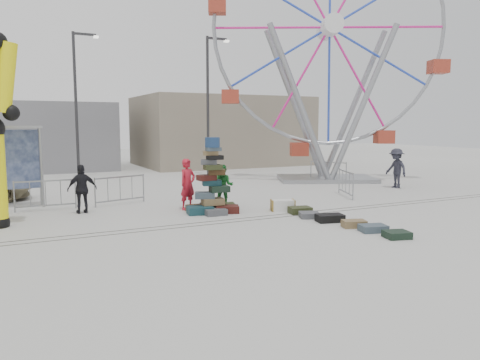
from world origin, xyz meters
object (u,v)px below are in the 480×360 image
barricade_dummy_c (120,190)px  pedestrian_red (188,184)px  pedestrian_grey (396,168)px  barricade_wheel_back (328,172)px  lamp_post_left (77,97)px  ferris_wheel (329,48)px  pedestrian_black (82,189)px  pedestrian_green (223,186)px  steamer_trunk (283,205)px  lamp_post_right (209,99)px  barricade_wheel_front (346,183)px  suitcase_tower (212,192)px  barricade_dummy_b (46,195)px

barricade_dummy_c → pedestrian_red: size_ratio=1.10×
pedestrian_red → pedestrian_grey: bearing=-16.9°
barricade_wheel_back → pedestrian_red: size_ratio=1.10×
lamp_post_left → ferris_wheel: 13.86m
barricade_wheel_back → pedestrian_black: 13.18m
lamp_post_left → pedestrian_green: (3.46, -11.71, -3.71)m
steamer_trunk → pedestrian_green: size_ratio=0.53×
lamp_post_right → barricade_wheel_front: lamp_post_right is taller
suitcase_tower → pedestrian_green: (0.83, 0.90, 0.05)m
ferris_wheel → pedestrian_black: 15.02m
ferris_wheel → barricade_dummy_c: ferris_wheel is taller
suitcase_tower → ferris_wheel: bearing=44.1°
barricade_wheel_front → barricade_dummy_b: bearing=102.1°
pedestrian_green → ferris_wheel: bearing=66.1°
barricade_wheel_back → pedestrian_red: pedestrian_red is taller
barricade_wheel_front → barricade_wheel_back: same height
barricade_dummy_c → steamer_trunk: bearing=-53.6°
barricade_wheel_front → pedestrian_red: pedestrian_red is taller
lamp_post_left → pedestrian_green: lamp_post_left is taller
barricade_dummy_c → pedestrian_black: 1.96m
steamer_trunk → pedestrian_grey: 8.41m
lamp_post_right → pedestrian_grey: bearing=-56.0°
pedestrian_grey → ferris_wheel: bearing=-162.4°
lamp_post_left → lamp_post_right: bearing=-15.9°
steamer_trunk → barricade_wheel_front: bearing=41.3°
pedestrian_red → pedestrian_grey: (10.86, 0.94, 0.03)m
barricade_dummy_b → pedestrian_black: 1.59m
barricade_wheel_front → pedestrian_grey: pedestrian_grey is taller
ferris_wheel → barricade_wheel_back: (-0.36, -0.63, -6.45)m
suitcase_tower → ferris_wheel: ferris_wheel is taller
lamp_post_left → barricade_dummy_c: 10.37m
lamp_post_right → barricade_dummy_c: size_ratio=4.00×
ferris_wheel → pedestrian_green: 11.42m
suitcase_tower → pedestrian_black: 4.42m
barricade_wheel_back → pedestrian_grey: 3.60m
lamp_post_left → barricade_wheel_back: size_ratio=4.00×
barricade_dummy_c → pedestrian_grey: (12.79, -1.18, 0.39)m
pedestrian_black → lamp_post_left: bearing=-100.4°
pedestrian_red → barricade_wheel_back: bearing=2.2°
ferris_wheel → pedestrian_grey: (1.18, -3.86, -6.05)m
lamp_post_left → barricade_wheel_back: lamp_post_left is taller
barricade_dummy_c → pedestrian_green: bearing=-47.8°
ferris_wheel → pedestrian_black: ferris_wheel is taller
lamp_post_left → barricade_dummy_b: (-2.48, -9.66, -3.93)m
lamp_post_left → pedestrian_green: size_ratio=5.15×
barricade_dummy_b → pedestrian_black: bearing=-43.9°
ferris_wheel → pedestrian_red: bearing=-128.8°
barricade_dummy_b → pedestrian_green: pedestrian_green is taller
barricade_dummy_b → pedestrian_green: (5.94, -2.05, 0.23)m
lamp_post_left → pedestrian_black: 11.47m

